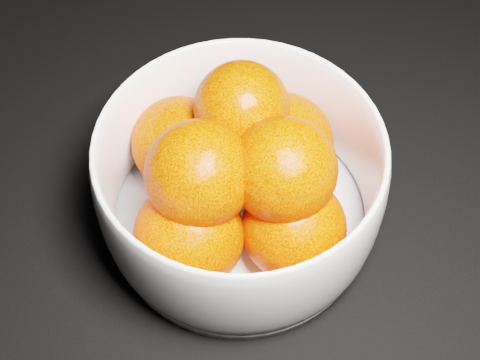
% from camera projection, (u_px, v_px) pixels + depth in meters
% --- Properties ---
extents(ground, '(3.00, 3.00, 0.00)m').
position_uv_depth(ground, '(299.00, 11.00, 0.66)').
color(ground, black).
rests_on(ground, ground).
extents(bowl, '(0.21, 0.21, 0.10)m').
position_uv_depth(bowl, '(240.00, 184.00, 0.48)').
color(bowl, white).
rests_on(bowl, ground).
extents(orange_pile, '(0.17, 0.17, 0.12)m').
position_uv_depth(orange_pile, '(239.00, 173.00, 0.47)').
color(orange_pile, '#EE3E07').
rests_on(orange_pile, bowl).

